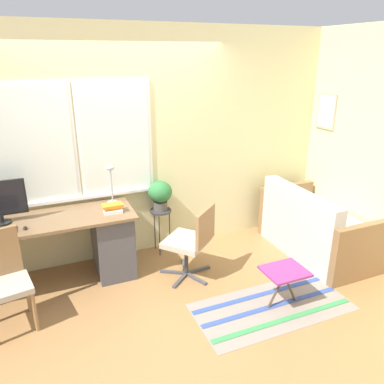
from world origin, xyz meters
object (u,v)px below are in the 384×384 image
at_px(office_chair_swivel, 192,241).
at_px(couch_loveseat, 316,230).
at_px(folding_stool, 285,273).
at_px(book_stack, 113,208).
at_px(potted_plant, 160,194).
at_px(desk_lamp, 111,178).
at_px(desk_chair_wooden, 5,279).
at_px(mouse, 25,228).
at_px(plant_stand, 161,215).

xyz_separation_m(office_chair_swivel, couch_loveseat, (1.65, -0.08, -0.15)).
distance_m(office_chair_swivel, folding_stool, 1.04).
distance_m(book_stack, potted_plant, 0.71).
bearing_deg(desk_lamp, desk_chair_wooden, -147.63).
xyz_separation_m(desk_lamp, book_stack, (-0.05, -0.27, -0.25)).
height_order(desk_chair_wooden, potted_plant, potted_plant).
bearing_deg(couch_loveseat, desk_lamp, 72.97).
bearing_deg(couch_loveseat, office_chair_swivel, 87.14).
bearing_deg(desk_lamp, book_stack, -101.18).
relative_size(couch_loveseat, potted_plant, 4.01).
height_order(potted_plant, folding_stool, potted_plant).
relative_size(mouse, potted_plant, 0.16).
bearing_deg(plant_stand, couch_loveseat, -23.24).
relative_size(desk_lamp, desk_chair_wooden, 0.49).
relative_size(mouse, desk_lamp, 0.13).
relative_size(desk_lamp, book_stack, 2.05).
height_order(plant_stand, potted_plant, potted_plant).
bearing_deg(book_stack, desk_lamp, 78.82).
bearing_deg(office_chair_swivel, couch_loveseat, 136.27).
height_order(desk_chair_wooden, plant_stand, desk_chair_wooden).
height_order(mouse, office_chair_swivel, office_chair_swivel).
xyz_separation_m(couch_loveseat, potted_plant, (-1.78, 0.76, 0.49)).
bearing_deg(office_chair_swivel, book_stack, -67.03).
distance_m(desk_chair_wooden, office_chair_swivel, 1.84).
xyz_separation_m(desk_chair_wooden, potted_plant, (1.71, 0.76, 0.30)).
xyz_separation_m(book_stack, office_chair_swivel, (0.76, -0.37, -0.36)).
distance_m(potted_plant, folding_stool, 1.74).
xyz_separation_m(book_stack, desk_chair_wooden, (-1.08, -0.45, -0.33)).
bearing_deg(mouse, office_chair_swivel, -9.91).
bearing_deg(office_chair_swivel, mouse, -50.78).
bearing_deg(plant_stand, desk_lamp, -175.96).
height_order(mouse, book_stack, book_stack).
bearing_deg(desk_chair_wooden, couch_loveseat, -10.44).
relative_size(couch_loveseat, folding_stool, 3.57).
relative_size(mouse, desk_chair_wooden, 0.06).
bearing_deg(mouse, book_stack, 5.81).
relative_size(book_stack, office_chair_swivel, 0.26).
xyz_separation_m(desk_lamp, folding_stool, (1.35, -1.46, -0.70)).
relative_size(desk_lamp, potted_plant, 1.23).
bearing_deg(desk_chair_wooden, book_stack, 12.36).
xyz_separation_m(book_stack, potted_plant, (0.63, 0.31, -0.03)).
bearing_deg(folding_stool, book_stack, 139.59).
xyz_separation_m(potted_plant, folding_stool, (0.77, -1.50, -0.42)).
distance_m(mouse, folding_stool, 2.57).
bearing_deg(plant_stand, desk_chair_wooden, -156.13).
bearing_deg(folding_stool, potted_plant, 117.10).
bearing_deg(couch_loveseat, desk_chair_wooden, 89.90).
bearing_deg(mouse, desk_chair_wooden, -119.61).
height_order(desk_chair_wooden, office_chair_swivel, desk_chair_wooden).
distance_m(mouse, potted_plant, 1.56).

